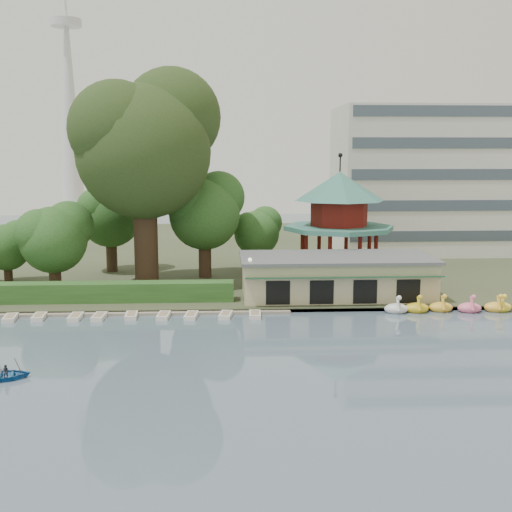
{
  "coord_description": "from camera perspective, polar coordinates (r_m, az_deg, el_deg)",
  "views": [
    {
      "loc": [
        -0.87,
        -38.74,
        14.18
      ],
      "look_at": [
        2.0,
        18.0,
        5.0
      ],
      "focal_mm": 45.0,
      "sensor_mm": 36.0,
      "label": 1
    }
  ],
  "objects": [
    {
      "name": "pavilion",
      "position": [
        72.21,
        7.4,
        3.78
      ],
      "size": [
        12.4,
        12.4,
        13.5
      ],
      "color": "beige",
      "rests_on": "shore"
    },
    {
      "name": "shore",
      "position": [
        91.82,
        -2.32,
        0.41
      ],
      "size": [
        220.0,
        70.0,
        0.4
      ],
      "primitive_type": "cube",
      "color": "#424930",
      "rests_on": "ground"
    },
    {
      "name": "dock",
      "position": [
        58.75,
        -13.78,
        -4.94
      ],
      "size": [
        34.0,
        1.6,
        0.24
      ],
      "primitive_type": "cube",
      "color": "gray",
      "rests_on": "ground"
    },
    {
      "name": "moored_rowboats",
      "position": [
        57.49,
        -14.75,
        -5.23
      ],
      "size": [
        30.14,
        2.7,
        0.36
      ],
      "color": "silver",
      "rests_on": "ground"
    },
    {
      "name": "swan_boats",
      "position": [
        61.67,
        19.79,
        -4.29
      ],
      "size": [
        18.78,
        2.17,
        1.92
      ],
      "color": "white",
      "rests_on": "ground"
    },
    {
      "name": "boathouse",
      "position": [
        62.8,
        7.13,
        -1.73
      ],
      "size": [
        18.6,
        9.39,
        3.9
      ],
      "color": "beige",
      "rests_on": "shore"
    },
    {
      "name": "hedge",
      "position": [
        62.25,
        -15.97,
        -3.12
      ],
      "size": [
        30.0,
        2.0,
        1.8
      ],
      "primitive_type": "cube",
      "color": "#305D25",
      "rests_on": "shore"
    },
    {
      "name": "small_trees",
      "position": [
        71.48,
        -12.82,
        2.98
      ],
      "size": [
        39.43,
        17.06,
        11.78
      ],
      "color": "#3A281C",
      "rests_on": "shore"
    },
    {
      "name": "lamp_post",
      "position": [
        58.8,
        -0.54,
        -1.45
      ],
      "size": [
        0.36,
        0.36,
        4.28
      ],
      "color": "black",
      "rests_on": "shore"
    },
    {
      "name": "big_tree",
      "position": [
        67.45,
        -9.81,
        10.1
      ],
      "size": [
        15.15,
        14.11,
        22.62
      ],
      "color": "#3A281C",
      "rests_on": "shore"
    },
    {
      "name": "ground_plane",
      "position": [
        41.27,
        -1.54,
        -10.92
      ],
      "size": [
        220.0,
        220.0,
        0.0
      ],
      "primitive_type": "plane",
      "color": "slate",
      "rests_on": "ground"
    },
    {
      "name": "broadcast_tower",
      "position": [
        184.48,
        -16.33,
        14.98
      ],
      "size": [
        8.0,
        8.0,
        96.0
      ],
      "color": "silver",
      "rests_on": "ground"
    },
    {
      "name": "embankment",
      "position": [
        57.78,
        -1.95,
        -4.88
      ],
      "size": [
        220.0,
        0.6,
        0.3
      ],
      "primitive_type": "cube",
      "color": "gray",
      "rests_on": "ground"
    },
    {
      "name": "office_building",
      "position": [
        94.04,
        18.1,
        6.02
      ],
      "size": [
        38.0,
        18.0,
        20.0
      ],
      "color": "silver",
      "rests_on": "shore"
    },
    {
      "name": "rowboat_with_passengers",
      "position": [
        44.18,
        -21.61,
        -9.54
      ],
      "size": [
        5.38,
        4.34,
        2.01
      ],
      "color": "#2066A6",
      "rests_on": "ground"
    }
  ]
}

